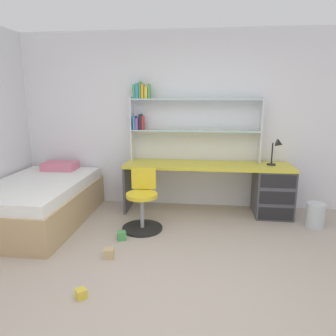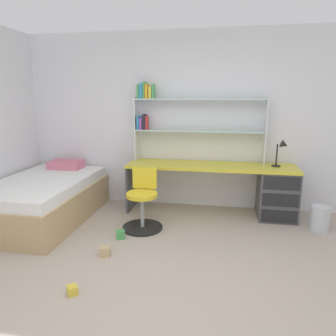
{
  "view_description": "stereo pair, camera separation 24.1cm",
  "coord_description": "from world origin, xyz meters",
  "px_view_note": "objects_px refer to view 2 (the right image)",
  "views": [
    {
      "loc": [
        0.26,
        -2.26,
        1.68
      ],
      "look_at": [
        -0.17,
        1.49,
        0.81
      ],
      "focal_mm": 33.35,
      "sensor_mm": 36.0,
      "label": 1
    },
    {
      "loc": [
        0.5,
        -2.23,
        1.68
      ],
      "look_at": [
        -0.17,
        1.49,
        0.81
      ],
      "focal_mm": 33.35,
      "sensor_mm": 36.0,
      "label": 2
    }
  ],
  "objects_px": {
    "desk_lamp": "(282,149)",
    "toy_block_yellow_1": "(72,290)",
    "waste_bin": "(320,219)",
    "bookshelf_hutch": "(182,115)",
    "toy_block_natural_2": "(105,251)",
    "swivel_chair": "(143,206)",
    "toy_block_green_0": "(120,234)",
    "bed_platform": "(44,199)",
    "desk": "(256,188)"
  },
  "relations": [
    {
      "from": "desk_lamp",
      "to": "toy_block_yellow_1",
      "type": "bearing_deg",
      "value": -132.84
    },
    {
      "from": "waste_bin",
      "to": "toy_block_yellow_1",
      "type": "relative_size",
      "value": 3.99
    },
    {
      "from": "bookshelf_hutch",
      "to": "desk_lamp",
      "type": "bearing_deg",
      "value": -6.66
    },
    {
      "from": "waste_bin",
      "to": "toy_block_natural_2",
      "type": "relative_size",
      "value": 3.21
    },
    {
      "from": "desk_lamp",
      "to": "swivel_chair",
      "type": "relative_size",
      "value": 0.49
    },
    {
      "from": "waste_bin",
      "to": "swivel_chair",
      "type": "bearing_deg",
      "value": -172.27
    },
    {
      "from": "waste_bin",
      "to": "toy_block_natural_2",
      "type": "distance_m",
      "value": 2.69
    },
    {
      "from": "desk_lamp",
      "to": "toy_block_green_0",
      "type": "xyz_separation_m",
      "value": [
        -1.98,
        -1.07,
        -0.93
      ]
    },
    {
      "from": "toy_block_natural_2",
      "to": "toy_block_green_0",
      "type": "bearing_deg",
      "value": 86.8
    },
    {
      "from": "toy_block_green_0",
      "to": "waste_bin",
      "type": "bearing_deg",
      "value": 15.19
    },
    {
      "from": "bookshelf_hutch",
      "to": "toy_block_green_0",
      "type": "height_order",
      "value": "bookshelf_hutch"
    },
    {
      "from": "waste_bin",
      "to": "bed_platform",
      "type": "bearing_deg",
      "value": -176.09
    },
    {
      "from": "desk_lamp",
      "to": "toy_block_natural_2",
      "type": "distance_m",
      "value": 2.68
    },
    {
      "from": "desk",
      "to": "toy_block_natural_2",
      "type": "height_order",
      "value": "desk"
    },
    {
      "from": "desk",
      "to": "waste_bin",
      "type": "bearing_deg",
      "value": -27.32
    },
    {
      "from": "bookshelf_hutch",
      "to": "swivel_chair",
      "type": "relative_size",
      "value": 2.45
    },
    {
      "from": "desk",
      "to": "toy_block_yellow_1",
      "type": "relative_size",
      "value": 29.3
    },
    {
      "from": "desk",
      "to": "bookshelf_hutch",
      "type": "distance_m",
      "value": 1.49
    },
    {
      "from": "desk_lamp",
      "to": "swivel_chair",
      "type": "distance_m",
      "value": 2.04
    },
    {
      "from": "desk",
      "to": "desk_lamp",
      "type": "distance_m",
      "value": 0.64
    },
    {
      "from": "swivel_chair",
      "to": "toy_block_green_0",
      "type": "height_order",
      "value": "swivel_chair"
    },
    {
      "from": "bookshelf_hutch",
      "to": "toy_block_natural_2",
      "type": "bearing_deg",
      "value": -109.67
    },
    {
      "from": "desk_lamp",
      "to": "toy_block_yellow_1",
      "type": "height_order",
      "value": "desk_lamp"
    },
    {
      "from": "bookshelf_hutch",
      "to": "toy_block_natural_2",
      "type": "relative_size",
      "value": 18.72
    },
    {
      "from": "desk",
      "to": "bed_platform",
      "type": "height_order",
      "value": "desk"
    },
    {
      "from": "bed_platform",
      "to": "toy_block_natural_2",
      "type": "bearing_deg",
      "value": -34.81
    },
    {
      "from": "bed_platform",
      "to": "desk_lamp",
      "type": "bearing_deg",
      "value": 11.53
    },
    {
      "from": "waste_bin",
      "to": "toy_block_yellow_1",
      "type": "distance_m",
      "value": 3.07
    },
    {
      "from": "bed_platform",
      "to": "desk",
      "type": "bearing_deg",
      "value": 12.45
    },
    {
      "from": "desk_lamp",
      "to": "bed_platform",
      "type": "bearing_deg",
      "value": -168.47
    },
    {
      "from": "swivel_chair",
      "to": "waste_bin",
      "type": "relative_size",
      "value": 2.38
    },
    {
      "from": "bed_platform",
      "to": "toy_block_yellow_1",
      "type": "relative_size",
      "value": 23.32
    },
    {
      "from": "swivel_chair",
      "to": "toy_block_natural_2",
      "type": "bearing_deg",
      "value": -105.03
    },
    {
      "from": "swivel_chair",
      "to": "toy_block_green_0",
      "type": "bearing_deg",
      "value": -117.95
    },
    {
      "from": "bookshelf_hutch",
      "to": "toy_block_green_0",
      "type": "bearing_deg",
      "value": -114.92
    },
    {
      "from": "waste_bin",
      "to": "bookshelf_hutch",
      "type": "bearing_deg",
      "value": 162.92
    },
    {
      "from": "swivel_chair",
      "to": "waste_bin",
      "type": "bearing_deg",
      "value": 7.73
    },
    {
      "from": "bookshelf_hutch",
      "to": "desk_lamp",
      "type": "distance_m",
      "value": 1.48
    },
    {
      "from": "bookshelf_hutch",
      "to": "desk_lamp",
      "type": "xyz_separation_m",
      "value": [
        1.41,
        -0.16,
        -0.43
      ]
    },
    {
      "from": "desk",
      "to": "swivel_chair",
      "type": "bearing_deg",
      "value": -154.83
    },
    {
      "from": "bookshelf_hutch",
      "to": "swivel_chair",
      "type": "xyz_separation_m",
      "value": [
        -0.38,
        -0.88,
        -1.11
      ]
    },
    {
      "from": "swivel_chair",
      "to": "toy_block_yellow_1",
      "type": "distance_m",
      "value": 1.53
    },
    {
      "from": "toy_block_natural_2",
      "to": "bed_platform",
      "type": "bearing_deg",
      "value": 145.19
    },
    {
      "from": "bookshelf_hutch",
      "to": "toy_block_yellow_1",
      "type": "distance_m",
      "value": 2.81
    },
    {
      "from": "toy_block_natural_2",
      "to": "waste_bin",
      "type": "bearing_deg",
      "value": 24.09
    },
    {
      "from": "toy_block_yellow_1",
      "to": "bookshelf_hutch",
      "type": "bearing_deg",
      "value": 75.09
    },
    {
      "from": "swivel_chair",
      "to": "waste_bin",
      "type": "xyz_separation_m",
      "value": [
        2.24,
        0.3,
        -0.14
      ]
    },
    {
      "from": "bookshelf_hutch",
      "to": "bed_platform",
      "type": "xyz_separation_m",
      "value": [
        -1.82,
        -0.82,
        -1.13
      ]
    },
    {
      "from": "desk",
      "to": "toy_block_green_0",
      "type": "relative_size",
      "value": 24.14
    },
    {
      "from": "desk",
      "to": "toy_block_natural_2",
      "type": "bearing_deg",
      "value": -138.69
    }
  ]
}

